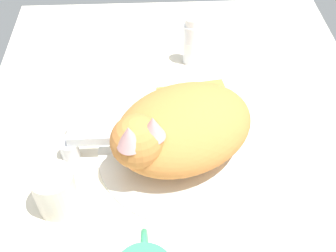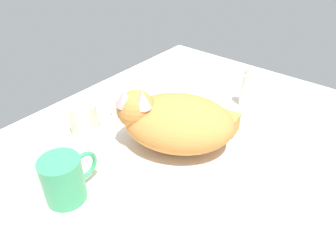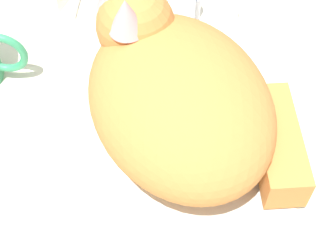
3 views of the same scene
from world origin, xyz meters
TOP-DOWN VIEW (x-y plane):
  - ground_plane at (0.00, 0.00)cm, footprint 110.00×82.50cm
  - sink_basin at (0.00, 0.00)cm, footprint 32.78×32.78cm
  - faucet at (0.00, 19.77)cm, footprint 14.65×11.77cm
  - cat at (-0.33, 1.14)cm, footprint 29.53×32.46cm
  - soap_dish at (-20.94, 22.51)cm, footprint 9.00×6.40cm

SIDE VIEW (x-z plane):
  - ground_plane at x=0.00cm, z-range -3.00..0.00cm
  - sink_basin at x=0.00cm, z-range 0.00..0.95cm
  - soap_dish at x=-20.94cm, z-range 0.00..1.20cm
  - faucet at x=0.00cm, z-range -0.26..5.56cm
  - cat at x=-0.33cm, z-range -0.44..14.76cm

